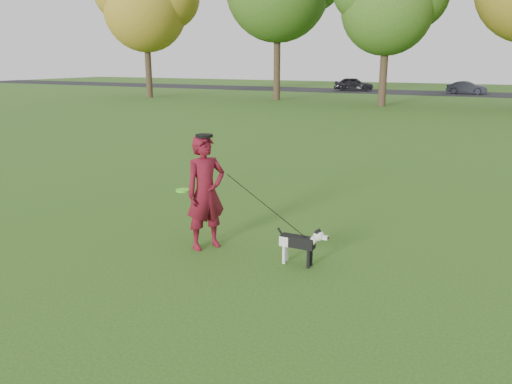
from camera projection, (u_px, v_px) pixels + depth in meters
The scene contains 7 objects.
ground at pixel (272, 244), 8.06m from camera, with size 120.00×120.00×0.00m, color #285116.
road at pixel (466, 94), 42.68m from camera, with size 120.00×7.00×0.02m, color black.
man at pixel (206, 193), 7.70m from camera, with size 0.65×0.43×1.79m, color #530B19.
dog at pixel (302, 241), 7.14m from camera, with size 0.79×0.16×0.60m.
car_left at pixel (354, 84), 46.76m from camera, with size 1.46×3.64×1.24m, color black.
car_mid at pixel (467, 88), 42.55m from camera, with size 1.12×3.22×1.06m, color black.
man_held_items at pixel (262, 203), 7.25m from camera, with size 2.17×0.37×1.40m.
Camera 1 is at (3.14, -6.90, 2.89)m, focal length 35.00 mm.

